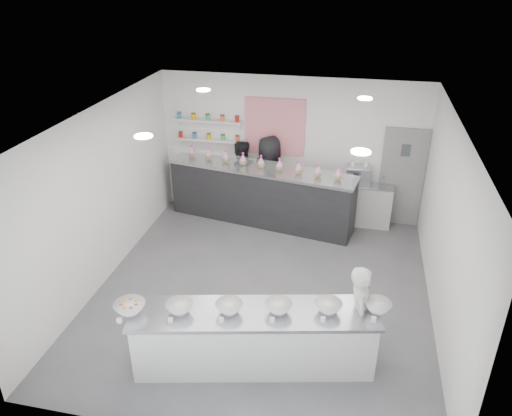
{
  "coord_description": "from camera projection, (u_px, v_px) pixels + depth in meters",
  "views": [
    {
      "loc": [
        1.35,
        -6.8,
        5.07
      ],
      "look_at": [
        -0.19,
        0.4,
        1.36
      ],
      "focal_mm": 35.0,
      "sensor_mm": 36.0,
      "label": 1
    }
  ],
  "objects": [
    {
      "name": "left_wall",
      "position": [
        101.0,
        197.0,
        8.31
      ],
      "size": [
        0.0,
        6.0,
        6.0
      ],
      "primitive_type": "plane",
      "rotation": [
        1.57,
        0.0,
        1.57
      ],
      "color": "white",
      "rests_on": "floor"
    },
    {
      "name": "jar_shelf_upper",
      "position": [
        208.0,
        120.0,
        10.42
      ],
      "size": [
        1.45,
        0.22,
        0.04
      ],
      "primitive_type": "cube",
      "color": "silver",
      "rests_on": "back_wall"
    },
    {
      "name": "espresso_ledge",
      "position": [
        361.0,
        205.0,
        10.4
      ],
      "size": [
        1.23,
        0.39,
        0.91
      ],
      "primitive_type": "cube",
      "color": "beige",
      "rests_on": "floor"
    },
    {
      "name": "pattern_panel",
      "position": [
        275.0,
        127.0,
        10.26
      ],
      "size": [
        1.25,
        0.03,
        1.2
      ],
      "primitive_type": "cube",
      "color": "red",
      "rests_on": "back_wall"
    },
    {
      "name": "downlight_0",
      "position": [
        143.0,
        136.0,
        6.52
      ],
      "size": [
        0.24,
        0.24,
        0.02
      ],
      "primitive_type": "cylinder",
      "color": "white",
      "rests_on": "ceiling"
    },
    {
      "name": "preserve_jars",
      "position": [
        208.0,
        127.0,
        10.47
      ],
      "size": [
        1.45,
        0.1,
        0.56
      ],
      "primitive_type": null,
      "color": "red",
      "rests_on": "jar_shelf_lower"
    },
    {
      "name": "downlight_1",
      "position": [
        361.0,
        152.0,
        5.99
      ],
      "size": [
        0.24,
        0.24,
        0.02
      ],
      "primitive_type": "cylinder",
      "color": "white",
      "rests_on": "ceiling"
    },
    {
      "name": "staff_right",
      "position": [
        269.0,
        178.0,
        10.51
      ],
      "size": [
        1.04,
        0.85,
        1.83
      ],
      "primitive_type": "imported",
      "rotation": [
        0.0,
        0.0,
        2.79
      ],
      "color": "black",
      "rests_on": "floor"
    },
    {
      "name": "back_wall",
      "position": [
        291.0,
        148.0,
        10.42
      ],
      "size": [
        5.5,
        0.0,
        5.5
      ],
      "primitive_type": "plane",
      "rotation": [
        1.57,
        0.0,
        0.0
      ],
      "color": "white",
      "rests_on": "floor"
    },
    {
      "name": "prep_bowls",
      "position": [
        254.0,
        308.0,
        6.52
      ],
      "size": [
        3.63,
        1.24,
        0.15
      ],
      "primitive_type": null,
      "rotation": [
        0.0,
        0.0,
        0.22
      ],
      "color": "white",
      "rests_on": "prep_counter"
    },
    {
      "name": "ceiling",
      "position": [
        263.0,
        119.0,
        7.12
      ],
      "size": [
        6.0,
        6.0,
        0.0
      ],
      "primitive_type": "plane",
      "rotation": [
        3.14,
        0.0,
        0.0
      ],
      "color": "white",
      "rests_on": "floor"
    },
    {
      "name": "prep_counter",
      "position": [
        254.0,
        338.0,
        6.76
      ],
      "size": [
        3.38,
        1.45,
        0.9
      ],
      "primitive_type": "cube",
      "rotation": [
        0.0,
        0.0,
        0.22
      ],
      "color": "beige",
      "rests_on": "floor"
    },
    {
      "name": "downlight_2",
      "position": [
        203.0,
        90.0,
        8.79
      ],
      "size": [
        0.24,
        0.24,
        0.02
      ],
      "primitive_type": "cylinder",
      "color": "white",
      "rests_on": "ceiling"
    },
    {
      "name": "staff_left",
      "position": [
        240.0,
        178.0,
        10.65
      ],
      "size": [
        1.0,
        0.89,
        1.69
      ],
      "primitive_type": "imported",
      "rotation": [
        0.0,
        0.0,
        3.51
      ],
      "color": "black",
      "rests_on": "floor"
    },
    {
      "name": "cookie_bags",
      "position": [
        261.0,
        162.0,
        10.11
      ],
      "size": [
        3.33,
        0.78,
        0.28
      ],
      "primitive_type": null,
      "rotation": [
        0.0,
        0.0,
        -0.19
      ],
      "color": "#FF83D0",
      "rests_on": "back_bar"
    },
    {
      "name": "espresso_machine",
      "position": [
        358.0,
        176.0,
        10.14
      ],
      "size": [
        0.5,
        0.34,
        0.38
      ],
      "primitive_type": "cube",
      "color": "#93969E",
      "rests_on": "espresso_ledge"
    },
    {
      "name": "sneeze_guard",
      "position": [
        254.0,
        166.0,
        9.81
      ],
      "size": [
        3.84,
        0.74,
        0.33
      ],
      "primitive_type": "cube",
      "rotation": [
        0.0,
        0.0,
        -0.19
      ],
      "color": "white",
      "rests_on": "back_bar"
    },
    {
      "name": "back_bar",
      "position": [
        261.0,
        195.0,
        10.44
      ],
      "size": [
        4.02,
        1.45,
        1.23
      ],
      "primitive_type": "cube",
      "rotation": [
        0.0,
        0.0,
        -0.19
      ],
      "color": "black",
      "rests_on": "floor"
    },
    {
      "name": "right_wall",
      "position": [
        447.0,
        231.0,
        7.28
      ],
      "size": [
        0.0,
        6.0,
        6.0
      ],
      "primitive_type": "plane",
      "rotation": [
        1.57,
        0.0,
        -1.57
      ],
      "color": "white",
      "rests_on": "floor"
    },
    {
      "name": "woman_prep",
      "position": [
        360.0,
        314.0,
        6.75
      ],
      "size": [
        0.38,
        0.56,
        1.49
      ],
      "primitive_type": "imported",
      "rotation": [
        0.0,
        0.0,
        1.61
      ],
      "color": "silver",
      "rests_on": "floor"
    },
    {
      "name": "downlight_3",
      "position": [
        365.0,
        98.0,
        8.26
      ],
      "size": [
        0.24,
        0.24,
        0.02
      ],
      "primitive_type": "cylinder",
      "color": "white",
      "rests_on": "ceiling"
    },
    {
      "name": "cup_stacks",
      "position": [
        351.0,
        176.0,
        10.17
      ],
      "size": [
        0.24,
        0.24,
        0.34
      ],
      "primitive_type": null,
      "color": "tan",
      "rests_on": "espresso_ledge"
    },
    {
      "name": "jar_shelf_lower",
      "position": [
        209.0,
        140.0,
        10.61
      ],
      "size": [
        1.45,
        0.22,
        0.04
      ],
      "primitive_type": "cube",
      "color": "silver",
      "rests_on": "back_wall"
    },
    {
      "name": "floor",
      "position": [
        262.0,
        291.0,
        8.47
      ],
      "size": [
        6.0,
        6.0,
        0.0
      ],
      "primitive_type": "plane",
      "color": "#515156",
      "rests_on": "ground"
    },
    {
      "name": "label_cards",
      "position": [
        237.0,
        333.0,
        6.13
      ],
      "size": [
        3.31,
        0.04,
        0.07
      ],
      "primitive_type": null,
      "color": "white",
      "rests_on": "prep_counter"
    },
    {
      "name": "back_door",
      "position": [
        402.0,
        178.0,
        10.16
      ],
      "size": [
        0.88,
        0.04,
        2.1
      ],
      "primitive_type": "cube",
      "color": "gray",
      "rests_on": "floor"
    }
  ]
}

